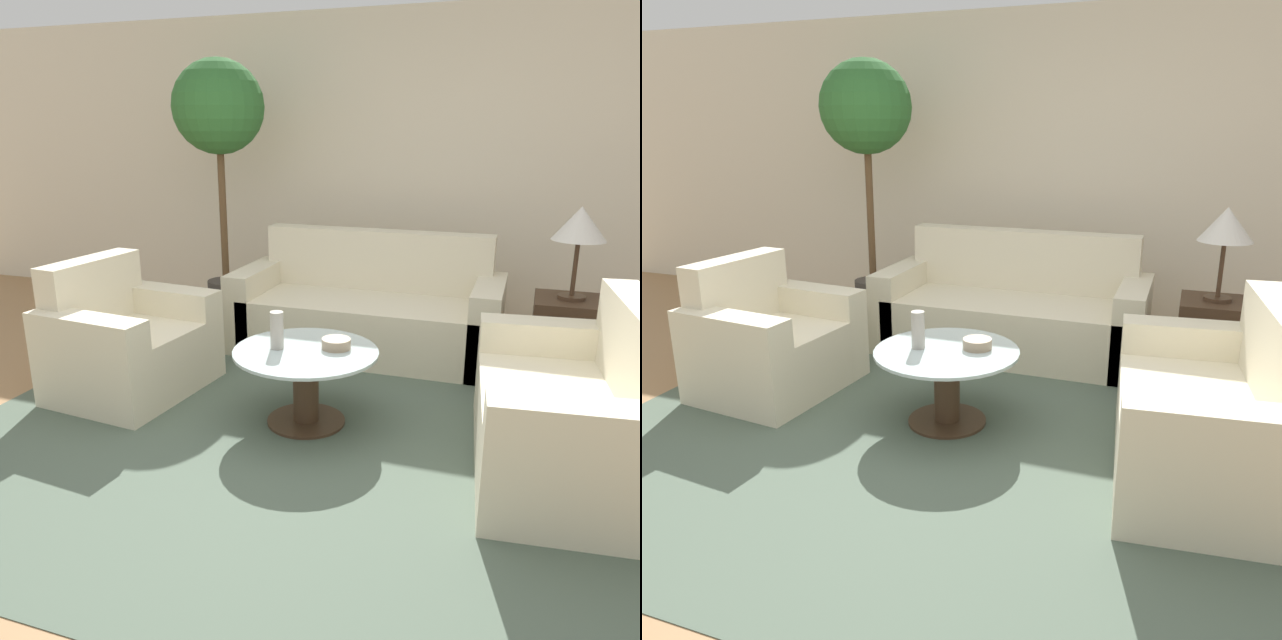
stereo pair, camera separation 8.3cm
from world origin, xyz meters
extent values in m
plane|color=#9E754C|center=(0.00, 0.00, 0.00)|extent=(14.00, 14.00, 0.00)
cube|color=beige|center=(0.00, 3.01, 1.30)|extent=(10.00, 0.06, 2.60)
cube|color=#4C5B4C|center=(-0.04, 0.56, 0.00)|extent=(3.73, 3.53, 0.01)
cube|color=beige|center=(-0.02, 1.83, 0.21)|extent=(1.77, 0.83, 0.42)
cube|color=beige|center=(-0.02, 2.15, 0.44)|extent=(1.77, 0.18, 0.88)
cube|color=beige|center=(-0.91, 1.83, 0.30)|extent=(0.20, 0.83, 0.60)
cube|color=beige|center=(0.86, 1.83, 0.30)|extent=(0.20, 0.83, 0.60)
cube|color=beige|center=(-1.25, 0.65, 0.21)|extent=(0.84, 0.81, 0.42)
cube|color=beige|center=(-1.54, 0.67, 0.42)|extent=(0.25, 0.76, 0.85)
cube|color=beige|center=(-1.29, 0.28, 0.30)|extent=(0.78, 0.27, 0.60)
cube|color=beige|center=(-1.21, 1.02, 0.30)|extent=(0.78, 0.27, 0.60)
cube|color=beige|center=(1.32, 0.48, 0.21)|extent=(0.91, 1.20, 0.42)
cube|color=beige|center=(1.63, 0.51, 0.43)|extent=(0.30, 1.13, 0.87)
cube|color=beige|center=(1.27, 1.04, 0.30)|extent=(0.81, 0.28, 0.60)
cube|color=beige|center=(1.38, -0.08, 0.30)|extent=(0.81, 0.28, 0.60)
cylinder|color=#422D1E|center=(-0.04, 0.56, 0.01)|extent=(0.45, 0.45, 0.02)
cylinder|color=#422D1E|center=(-0.04, 0.56, 0.21)|extent=(0.15, 0.15, 0.43)
cylinder|color=#B2C6C6|center=(-0.04, 0.56, 0.44)|extent=(0.82, 0.82, 0.02)
cube|color=#422D1E|center=(1.39, 1.83, 0.27)|extent=(0.46, 0.46, 0.54)
cylinder|color=#422D1E|center=(1.39, 1.83, 0.56)|extent=(0.18, 0.18, 0.02)
cylinder|color=#422D1E|center=(1.39, 1.83, 0.75)|extent=(0.03, 0.03, 0.37)
cone|color=beige|center=(1.39, 1.83, 1.05)|extent=(0.35, 0.35, 0.22)
cylinder|color=#3D3833|center=(-1.38, 2.20, 0.19)|extent=(0.32, 0.32, 0.37)
cylinder|color=brown|center=(-1.38, 2.20, 0.98)|extent=(0.06, 0.06, 1.22)
sphere|color=#2D662D|center=(-1.38, 2.20, 1.80)|extent=(0.75, 0.75, 0.75)
cylinder|color=#9E998E|center=(-0.20, 0.54, 0.55)|extent=(0.08, 0.08, 0.22)
cylinder|color=gray|center=(0.11, 0.65, 0.47)|extent=(0.16, 0.16, 0.06)
camera|label=1|loc=(1.10, -2.52, 1.64)|focal=35.00mm
camera|label=2|loc=(1.18, -2.50, 1.64)|focal=35.00mm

